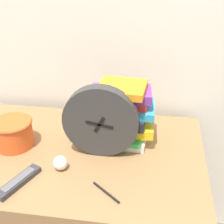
% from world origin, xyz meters
% --- Properties ---
extents(wall_back, '(6.00, 0.04, 2.40)m').
position_xyz_m(wall_back, '(0.00, 0.74, 1.20)').
color(wall_back, silver).
rests_on(wall_back, ground_plane).
extents(desk, '(1.04, 0.67, 0.72)m').
position_xyz_m(desk, '(0.00, 0.34, 0.36)').
color(desk, olive).
rests_on(desk, ground_plane).
extents(desk_clock, '(0.29, 0.05, 0.29)m').
position_xyz_m(desk_clock, '(0.12, 0.34, 0.87)').
color(desk_clock, '#333333').
rests_on(desk_clock, desk).
extents(book_stack, '(0.26, 0.20, 0.26)m').
position_xyz_m(book_stack, '(0.19, 0.45, 0.85)').
color(book_stack, white).
rests_on(book_stack, desk).
extents(basket, '(0.16, 0.16, 0.11)m').
position_xyz_m(basket, '(-0.24, 0.34, 0.78)').
color(basket, '#E05623').
rests_on(basket, desk).
extents(tv_remote, '(0.11, 0.18, 0.02)m').
position_xyz_m(tv_remote, '(-0.13, 0.12, 0.73)').
color(tv_remote, '#333338').
rests_on(tv_remote, desk).
extents(crumpled_paper_ball, '(0.05, 0.05, 0.05)m').
position_xyz_m(crumpled_paper_ball, '(-0.01, 0.22, 0.75)').
color(crumpled_paper_ball, white).
rests_on(crumpled_paper_ball, desk).
extents(pen, '(0.10, 0.09, 0.01)m').
position_xyz_m(pen, '(0.17, 0.12, 0.73)').
color(pen, black).
rests_on(pen, desk).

